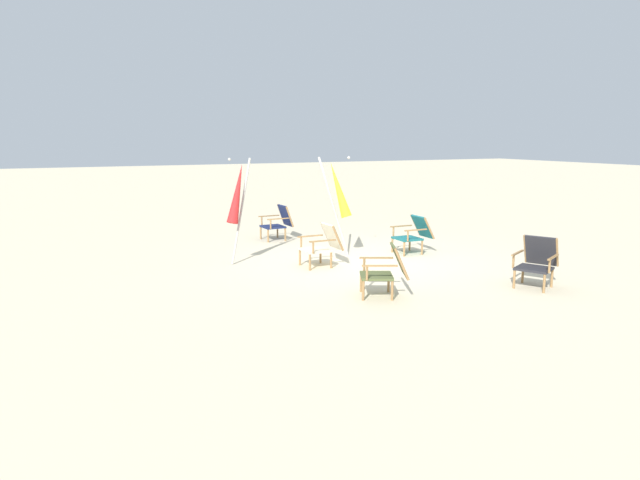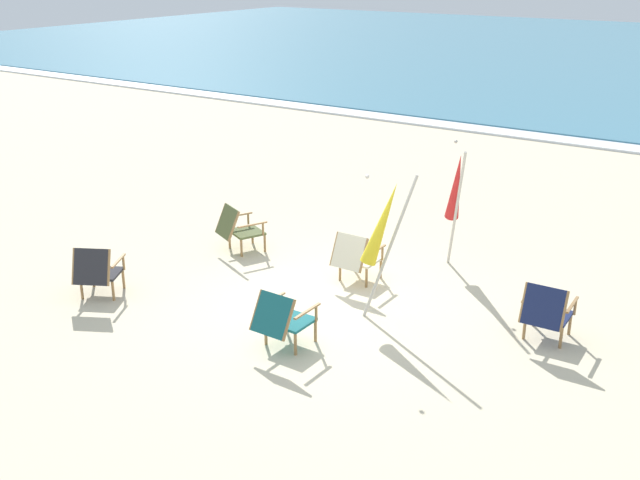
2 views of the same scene
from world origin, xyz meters
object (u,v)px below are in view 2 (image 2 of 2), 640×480
object	(u,v)px
beach_chair_front_left	(282,318)
beach_chair_front_right	(238,228)
umbrella_furled_yellow	(383,225)
umbrella_furled_red	(456,188)
beach_chair_mid_center	(546,311)
beach_chair_back_left	(355,256)
beach_chair_back_right	(97,271)

from	to	relation	value
beach_chair_front_left	beach_chair_front_right	distance (m)	3.44
umbrella_furled_yellow	umbrella_furled_red	bearing A→B (deg)	86.84
umbrella_furled_yellow	umbrella_furled_red	distance (m)	2.10
beach_chair_mid_center	umbrella_furled_red	size ratio (longest dim) A/B	0.40
beach_chair_front_left	umbrella_furled_yellow	distance (m)	1.84
beach_chair_mid_center	umbrella_furled_yellow	distance (m)	2.36
umbrella_furled_yellow	beach_chair_back_left	bearing A→B (deg)	138.70
beach_chair_mid_center	beach_chair_back_left	bearing A→B (deg)	175.14
beach_chair_front_right	umbrella_furled_red	size ratio (longest dim) A/B	0.44
beach_chair_front_right	umbrella_furled_red	world-z (taller)	umbrella_furled_red
umbrella_furled_red	beach_chair_back_left	bearing A→B (deg)	-125.94
beach_chair_back_right	umbrella_furled_red	world-z (taller)	umbrella_furled_red
beach_chair_front_right	umbrella_furled_red	distance (m)	3.64
beach_chair_back_right	umbrella_furled_yellow	xyz separation A→B (m)	(3.66, 1.77, 0.89)
beach_chair_back_left	beach_chair_front_left	bearing A→B (deg)	-82.45
beach_chair_mid_center	beach_chair_back_left	world-z (taller)	beach_chair_mid_center
umbrella_furled_yellow	beach_chair_front_right	bearing A→B (deg)	166.39
beach_chair_mid_center	beach_chair_back_right	xyz separation A→B (m)	(-5.79, -2.28, -0.00)
beach_chair_mid_center	beach_chair_front_left	bearing A→B (deg)	-143.29
beach_chair_back_right	beach_chair_back_left	bearing A→B (deg)	42.05
beach_chair_front_left	beach_chair_back_left	bearing A→B (deg)	97.55
umbrella_furled_yellow	umbrella_furled_red	xyz separation A→B (m)	(0.12, 2.10, 0.00)
beach_chair_front_left	beach_chair_back_left	size ratio (longest dim) A/B	0.98
beach_chair_back_left	beach_chair_front_right	distance (m)	2.29
beach_chair_back_right	beach_chair_front_left	bearing A→B (deg)	5.01
umbrella_furled_yellow	beach_chair_front_left	bearing A→B (deg)	-110.42
beach_chair_front_left	umbrella_furled_yellow	xyz separation A→B (m)	(0.56, 1.50, 0.90)
beach_chair_mid_center	beach_chair_back_right	bearing A→B (deg)	-158.55
beach_chair_front_left	umbrella_furled_red	bearing A→B (deg)	79.38
beach_chair_back_left	beach_chair_back_right	size ratio (longest dim) A/B	0.91
beach_chair_front_right	umbrella_furled_yellow	xyz separation A→B (m)	(3.14, -0.76, 0.90)
beach_chair_mid_center	beach_chair_back_left	xyz separation A→B (m)	(-2.99, 0.25, -0.00)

